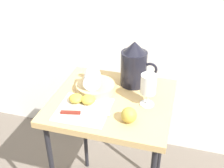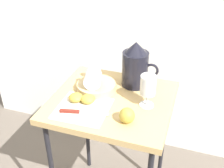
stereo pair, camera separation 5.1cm
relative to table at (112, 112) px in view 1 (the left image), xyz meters
The scene contains 10 objects.
table is the anchor object (origin of this frame).
linen_napkin 0.17m from the table, 130.34° to the right, with size 0.22×0.22×0.00m, color silver.
basket_tray 0.14m from the table, 152.38° to the left, with size 0.19×0.19×0.04m, color tan.
pitcher 0.24m from the table, 67.14° to the left, with size 0.18×0.13×0.23m.
wine_glass_upright 0.24m from the table, ahead, with size 0.07×0.07×0.15m.
wine_glass_tipped_near 0.18m from the table, 163.63° to the left, with size 0.11×0.17×0.08m.
apple_half_left 0.19m from the table, 154.29° to the right, with size 0.07×0.07×0.04m, color #B29938.
apple_half_right 0.15m from the table, 144.76° to the right, with size 0.07×0.07×0.04m, color #B29938.
apple_whole 0.21m from the table, 51.55° to the right, with size 0.07×0.07×0.07m, color #B29938.
knife 0.20m from the table, 124.92° to the right, with size 0.21×0.06×0.01m.
Camera 1 is at (0.29, -1.01, 1.45)m, focal length 44.32 mm.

